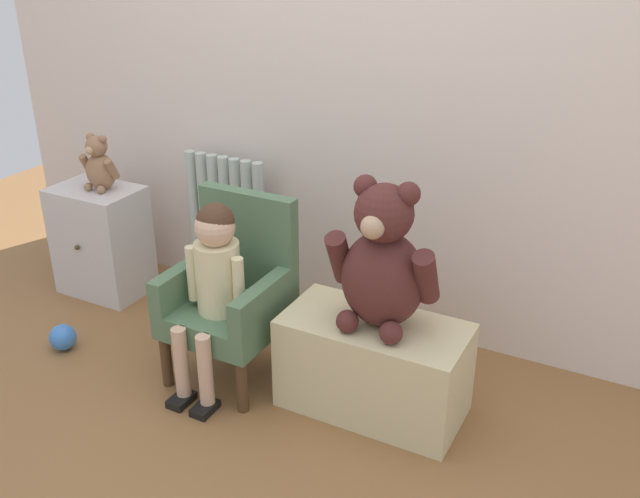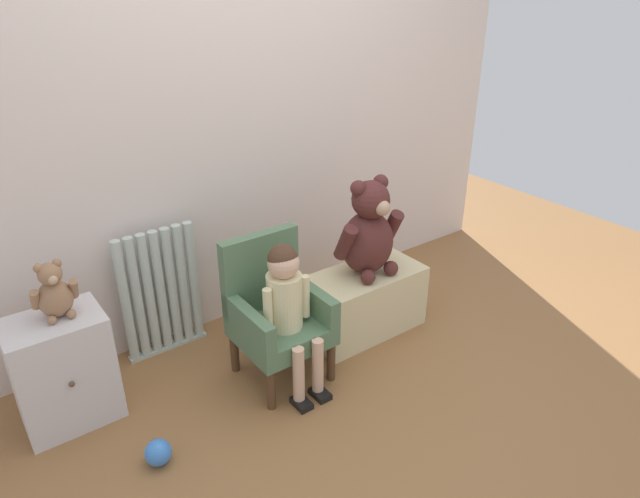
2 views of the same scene
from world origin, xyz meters
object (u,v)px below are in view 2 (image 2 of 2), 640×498
Objects in this scene: child_figure at (287,297)px; large_teddy_bear at (369,232)px; child_armchair at (275,311)px; low_bench at (364,301)px; radiator at (161,293)px; small_teddy_bear at (54,293)px; toy_ball at (158,452)px; small_dresser at (63,370)px.

large_teddy_bear is at bearing 12.98° from child_figure.
child_armchair is 0.62m from low_bench.
radiator is 0.65m from small_teddy_bear.
large_teddy_bear is at bearing 14.91° from low_bench.
child_figure reaches higher than toy_ball.
large_teddy_bear reaches higher than low_bench.
child_figure is at bearing -23.43° from small_teddy_bear.
toy_ball is at bearing -169.20° from large_teddy_bear.
low_bench is 1.60m from small_teddy_bear.
radiator is at bearing 23.86° from small_teddy_bear.
toy_ball is (-1.35, -0.26, -0.55)m from large_teddy_bear.
large_teddy_bear reaches higher than child_figure.
toy_ball is (-0.74, -0.23, -0.30)m from child_armchair.
child_figure reaches higher than radiator.
radiator is at bearing 23.44° from small_dresser.
low_bench is 0.42m from large_teddy_bear.
low_bench is 2.55× the size of small_teddy_bear.
child_figure is 1.12× the size of low_bench.
small_dresser is 1.05m from child_figure.
small_dresser reaches higher than toy_ball.
low_bench is at bearing -9.01° from small_dresser.
small_teddy_bear is at bearing 162.97° from child_armchair.
child_figure reaches higher than small_dresser.
toy_ball is at bearing -171.05° from child_figure.
small_teddy_bear is (-1.51, 0.26, 0.47)m from low_bench.
low_bench is (0.60, 0.02, -0.17)m from child_armchair.
child_armchair is 0.83m from toy_ball.
radiator is at bearing 154.06° from large_teddy_bear.
low_bench is (0.98, -0.49, -0.17)m from radiator.
small_dresser is at bearing 170.99° from low_bench.
low_bench is at bearing -165.09° from large_teddy_bear.
small_dresser is 1.62m from large_teddy_bear.
large_teddy_bear reaches higher than child_armchair.
child_armchair reaches higher than small_dresser.
child_figure is 6.64× the size of toy_ball.
child_figure reaches higher than low_bench.
low_bench reaches higher than toy_ball.
small_dresser is 0.38m from small_teddy_bear.
toy_ball is at bearing -66.79° from small_dresser.
child_figure is at bearing -167.02° from large_teddy_bear.
low_bench is at bearing 2.03° from child_armchair.
small_dresser is at bearing 158.11° from child_figure.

